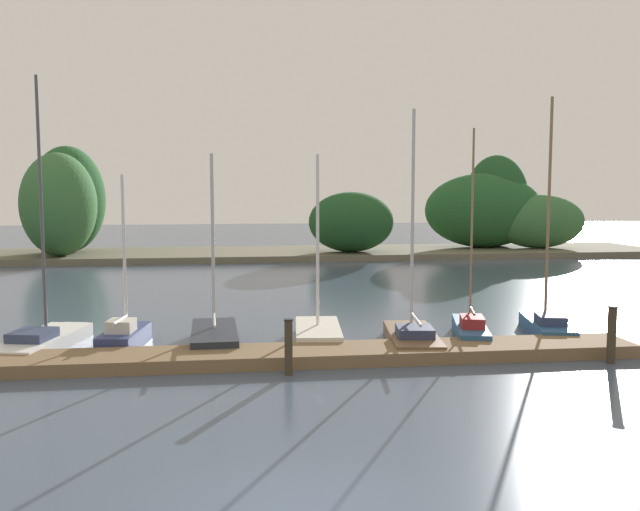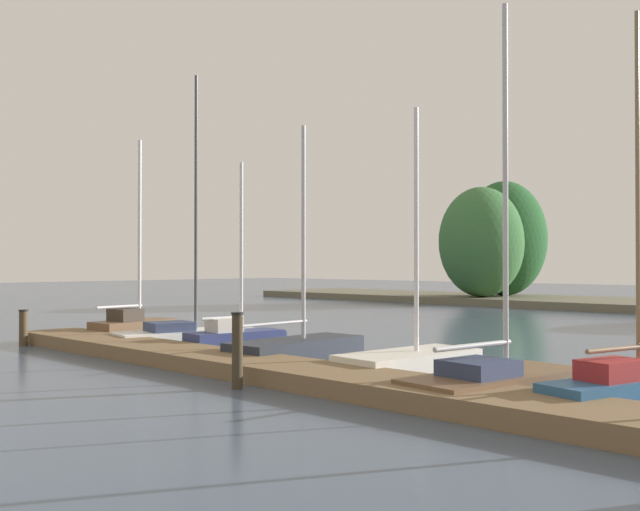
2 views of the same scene
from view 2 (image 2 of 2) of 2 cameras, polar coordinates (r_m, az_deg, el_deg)
dock_pier at (r=14.89m, az=-3.69°, el=-9.07°), size 20.60×1.80×0.35m
sailboat_0 at (r=23.25m, az=-14.44°, el=-5.36°), size 1.41×2.88×6.26m
sailboat_1 at (r=21.47m, az=-10.34°, el=-6.06°), size 2.24×4.51×7.94m
sailboat_2 at (r=19.51m, az=-6.61°, el=-6.46°), size 1.34×2.91×5.10m
sailboat_3 at (r=17.46m, az=-1.56°, el=-7.33°), size 1.43×3.85×5.72m
sailboat_4 at (r=15.60m, az=7.46°, el=-8.21°), size 1.65×3.65×5.73m
sailboat_5 at (r=13.22m, az=14.11°, el=-9.43°), size 1.84×4.19×7.02m
sailboat_6 at (r=12.93m, az=23.61°, el=-9.53°), size 1.73×3.79×6.54m
mooring_piling_0 at (r=22.28m, az=-22.55°, el=-5.32°), size 0.27×0.27×1.03m
mooring_piling_1 at (r=13.65m, az=-6.60°, el=-7.50°), size 0.24×0.24×1.44m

